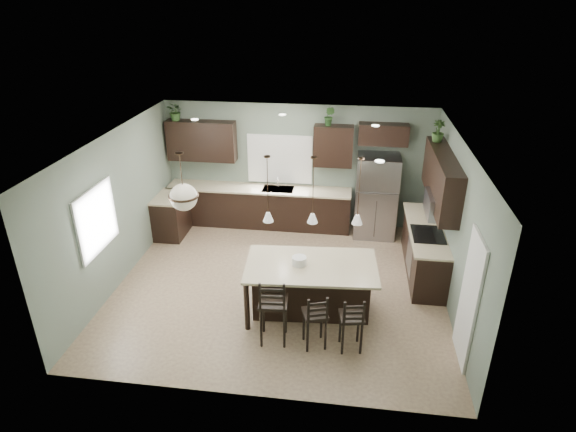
{
  "coord_description": "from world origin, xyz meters",
  "views": [
    {
      "loc": [
        1.16,
        -7.53,
        5.06
      ],
      "look_at": [
        0.1,
        0.4,
        1.25
      ],
      "focal_mm": 30.0,
      "sensor_mm": 36.0,
      "label": 1
    }
  ],
  "objects_px": {
    "bar_stool_center": "(315,319)",
    "plant_back_left": "(176,111)",
    "serving_dish": "(299,261)",
    "kitchen_island": "(311,288)",
    "refrigerator": "(376,196)",
    "bar_stool_right": "(351,322)",
    "bar_stool_left": "(273,309)"
  },
  "relations": [
    {
      "from": "serving_dish",
      "to": "bar_stool_left",
      "type": "relative_size",
      "value": 0.2
    },
    {
      "from": "serving_dish",
      "to": "bar_stool_right",
      "type": "bearing_deg",
      "value": -43.49
    },
    {
      "from": "refrigerator",
      "to": "plant_back_left",
      "type": "relative_size",
      "value": 4.58
    },
    {
      "from": "kitchen_island",
      "to": "plant_back_left",
      "type": "bearing_deg",
      "value": 131.3
    },
    {
      "from": "serving_dish",
      "to": "bar_stool_right",
      "type": "xyz_separation_m",
      "value": [
        0.89,
        -0.85,
        -0.51
      ]
    },
    {
      "from": "bar_stool_left",
      "to": "bar_stool_center",
      "type": "bearing_deg",
      "value": -7.78
    },
    {
      "from": "serving_dish",
      "to": "bar_stool_left",
      "type": "bearing_deg",
      "value": -110.62
    },
    {
      "from": "refrigerator",
      "to": "bar_stool_center",
      "type": "relative_size",
      "value": 1.9
    },
    {
      "from": "bar_stool_left",
      "to": "plant_back_left",
      "type": "bearing_deg",
      "value": 119.85
    },
    {
      "from": "refrigerator",
      "to": "bar_stool_center",
      "type": "height_order",
      "value": "refrigerator"
    },
    {
      "from": "bar_stool_left",
      "to": "kitchen_island",
      "type": "bearing_deg",
      "value": 53.97
    },
    {
      "from": "refrigerator",
      "to": "kitchen_island",
      "type": "xyz_separation_m",
      "value": [
        -1.15,
        -3.05,
        -0.46
      ]
    },
    {
      "from": "bar_stool_center",
      "to": "plant_back_left",
      "type": "distance_m",
      "value": 5.79
    },
    {
      "from": "kitchen_island",
      "to": "serving_dish",
      "type": "height_order",
      "value": "serving_dish"
    },
    {
      "from": "refrigerator",
      "to": "bar_stool_left",
      "type": "relative_size",
      "value": 1.57
    },
    {
      "from": "bar_stool_center",
      "to": "plant_back_left",
      "type": "xyz_separation_m",
      "value": [
        -3.46,
        4.14,
        2.12
      ]
    },
    {
      "from": "refrigerator",
      "to": "serving_dish",
      "type": "distance_m",
      "value": 3.35
    },
    {
      "from": "bar_stool_center",
      "to": "bar_stool_right",
      "type": "relative_size",
      "value": 1.0
    },
    {
      "from": "serving_dish",
      "to": "bar_stool_center",
      "type": "distance_m",
      "value": 1.04
    },
    {
      "from": "bar_stool_center",
      "to": "bar_stool_right",
      "type": "bearing_deg",
      "value": -17.61
    },
    {
      "from": "bar_stool_right",
      "to": "bar_stool_center",
      "type": "bearing_deg",
      "value": 170.44
    },
    {
      "from": "kitchen_island",
      "to": "serving_dish",
      "type": "relative_size",
      "value": 9.02
    },
    {
      "from": "bar_stool_center",
      "to": "serving_dish",
      "type": "bearing_deg",
      "value": 94.37
    },
    {
      "from": "kitchen_island",
      "to": "bar_stool_center",
      "type": "height_order",
      "value": "bar_stool_center"
    },
    {
      "from": "refrigerator",
      "to": "kitchen_island",
      "type": "distance_m",
      "value": 3.3
    },
    {
      "from": "bar_stool_left",
      "to": "plant_back_left",
      "type": "distance_m",
      "value": 5.37
    },
    {
      "from": "refrigerator",
      "to": "bar_stool_right",
      "type": "height_order",
      "value": "refrigerator"
    },
    {
      "from": "kitchen_island",
      "to": "bar_stool_left",
      "type": "xyz_separation_m",
      "value": [
        -0.5,
        -0.82,
        0.13
      ]
    },
    {
      "from": "kitchen_island",
      "to": "serving_dish",
      "type": "distance_m",
      "value": 0.57
    },
    {
      "from": "serving_dish",
      "to": "kitchen_island",
      "type": "bearing_deg",
      "value": 4.0
    },
    {
      "from": "bar_stool_center",
      "to": "plant_back_left",
      "type": "height_order",
      "value": "plant_back_left"
    },
    {
      "from": "plant_back_left",
      "to": "serving_dish",
      "type": "bearing_deg",
      "value": -46.6
    }
  ]
}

